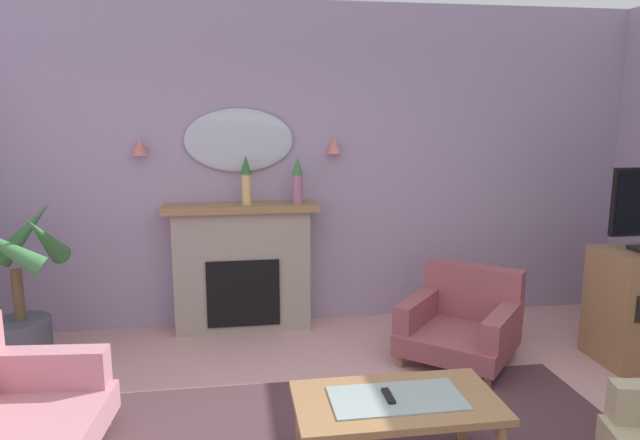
% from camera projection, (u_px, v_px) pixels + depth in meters
% --- Properties ---
extents(wall_back, '(7.02, 0.10, 2.92)m').
position_uv_depth(wall_back, '(315.00, 167.00, 5.32)').
color(wall_back, '#9E8CA8').
rests_on(wall_back, ground).
extents(fireplace, '(1.36, 0.36, 1.16)m').
position_uv_depth(fireplace, '(243.00, 269.00, 5.17)').
color(fireplace, gray).
rests_on(fireplace, ground).
extents(mantel_vase_left, '(0.10, 0.10, 0.43)m').
position_uv_depth(mantel_vase_left, '(246.00, 178.00, 4.99)').
color(mantel_vase_left, tan).
rests_on(mantel_vase_left, fireplace).
extents(mantel_vase_centre, '(0.10, 0.10, 0.41)m').
position_uv_depth(mantel_vase_centre, '(297.00, 180.00, 5.07)').
color(mantel_vase_centre, '#9E6084').
rests_on(mantel_vase_centre, fireplace).
extents(wall_mirror, '(0.96, 0.06, 0.56)m').
position_uv_depth(wall_mirror, '(239.00, 140.00, 5.09)').
color(wall_mirror, '#B2BCC6').
extents(wall_sconce_left, '(0.14, 0.14, 0.14)m').
position_uv_depth(wall_sconce_left, '(139.00, 147.00, 4.93)').
color(wall_sconce_left, '#D17066').
extents(wall_sconce_right, '(0.14, 0.14, 0.14)m').
position_uv_depth(wall_sconce_right, '(334.00, 146.00, 5.18)').
color(wall_sconce_right, '#D17066').
extents(coffee_table, '(1.10, 0.60, 0.45)m').
position_uv_depth(coffee_table, '(396.00, 408.00, 3.09)').
color(coffee_table, olive).
rests_on(coffee_table, ground).
extents(tv_remote, '(0.04, 0.16, 0.02)m').
position_uv_depth(tv_remote, '(388.00, 396.00, 3.08)').
color(tv_remote, black).
rests_on(tv_remote, coffee_table).
extents(armchair_by_coffee_table, '(1.14, 1.14, 0.71)m').
position_uv_depth(armchair_by_coffee_table, '(463.00, 321.00, 4.61)').
color(armchair_by_coffee_table, '#934C51').
rests_on(armchair_by_coffee_table, ground).
extents(potted_plant_tall_palm, '(0.73, 0.68, 1.30)m').
position_uv_depth(potted_plant_tall_palm, '(19.00, 294.00, 4.40)').
color(potted_plant_tall_palm, '#474C56').
rests_on(potted_plant_tall_palm, ground).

